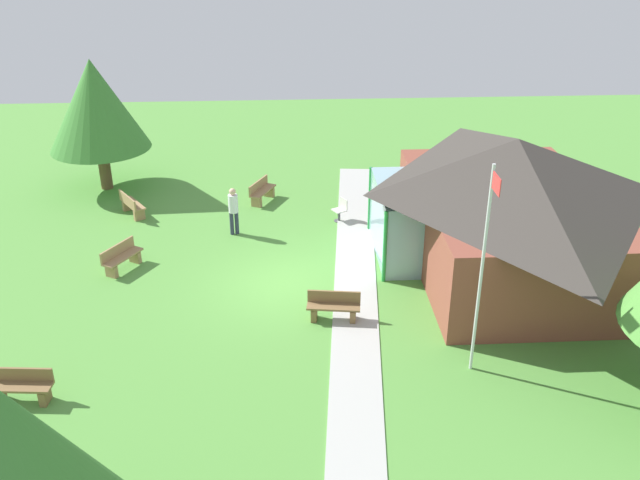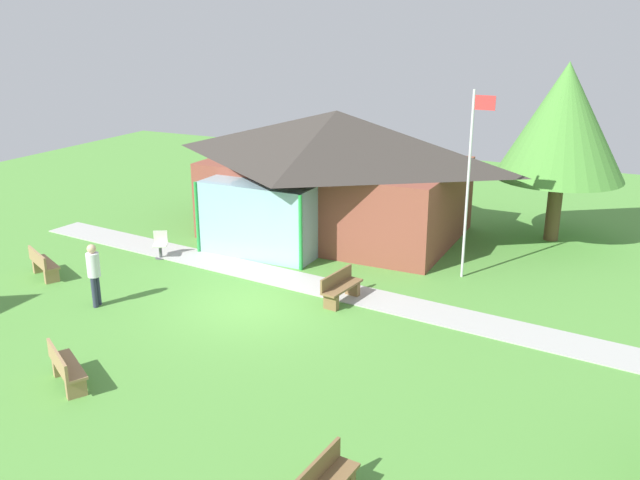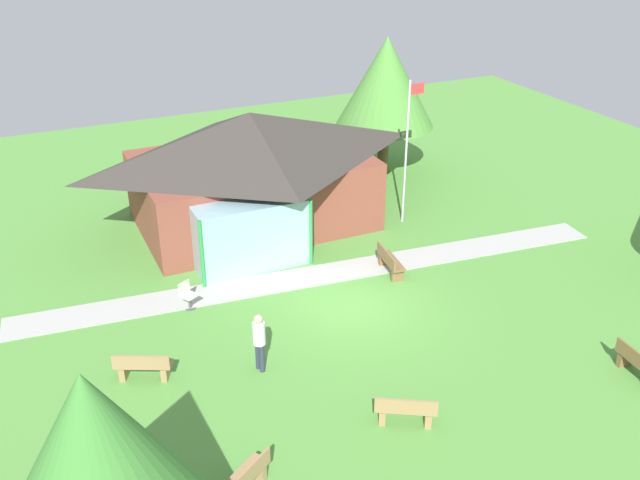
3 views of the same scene
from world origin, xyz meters
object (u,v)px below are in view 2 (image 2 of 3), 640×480
object	(u,v)px
patio_chair_west	(160,245)
visitor_strolling_lawn	(94,270)
bench_mid_left	(43,265)
bench_front_center	(66,369)
bench_rear_near_path	(341,288)
tree_behind_pavilion_right	(564,122)
pavilion	(333,171)
flagpole	(470,177)

from	to	relation	value
patio_chair_west	visitor_strolling_lawn	world-z (taller)	visitor_strolling_lawn
bench_mid_left	visitor_strolling_lawn	distance (m)	3.12
bench_front_center	bench_rear_near_path	world-z (taller)	same
tree_behind_pavilion_right	pavilion	bearing A→B (deg)	-159.49
bench_mid_left	bench_front_center	world-z (taller)	same
flagpole	bench_rear_near_path	size ratio (longest dim) A/B	3.57
flagpole	bench_rear_near_path	bearing A→B (deg)	-127.22
bench_front_center	visitor_strolling_lawn	xyz separation A→B (m)	(-2.42, 3.47, 0.62)
patio_chair_west	visitor_strolling_lawn	bearing A→B (deg)	74.17
pavilion	flagpole	bearing A→B (deg)	-22.45
visitor_strolling_lawn	bench_front_center	bearing A→B (deg)	19.75
flagpole	patio_chair_west	size ratio (longest dim) A/B	6.41
patio_chair_west	bench_mid_left	bearing A→B (deg)	26.52
bench_rear_near_path	visitor_strolling_lawn	xyz separation A→B (m)	(-5.78, -3.11, 0.62)
bench_mid_left	bench_front_center	bearing A→B (deg)	-13.43
flagpole	visitor_strolling_lawn	world-z (taller)	flagpole
bench_mid_left	tree_behind_pavilion_right	bearing A→B (deg)	64.40
pavilion	patio_chair_west	size ratio (longest dim) A/B	10.94
bench_rear_near_path	bench_mid_left	bearing A→B (deg)	-68.15
bench_front_center	tree_behind_pavilion_right	size ratio (longest dim) A/B	0.25
pavilion	bench_rear_near_path	size ratio (longest dim) A/B	6.09
pavilion	bench_mid_left	size ratio (longest dim) A/B	6.10
pavilion	flagpole	world-z (taller)	flagpole
bench_rear_near_path	tree_behind_pavilion_right	distance (m)	9.98
pavilion	bench_rear_near_path	xyz separation A→B (m)	(2.80, -5.51, -1.87)
flagpole	bench_front_center	world-z (taller)	flagpole
bench_rear_near_path	visitor_strolling_lawn	bearing A→B (deg)	-54.05
bench_mid_left	visitor_strolling_lawn	bearing A→B (deg)	8.56
bench_rear_near_path	patio_chair_west	xyz separation A→B (m)	(-6.69, 0.75, 0.01)
flagpole	bench_rear_near_path	world-z (taller)	flagpole
visitor_strolling_lawn	pavilion	bearing A→B (deg)	145.74
bench_front_center	bench_rear_near_path	bearing A→B (deg)	93.57
pavilion	bench_front_center	distance (m)	12.24
bench_mid_left	tree_behind_pavilion_right	xyz separation A→B (m)	(13.04, 10.38, 3.70)
bench_rear_near_path	patio_chair_west	world-z (taller)	patio_chair_west
bench_mid_left	visitor_strolling_lawn	world-z (taller)	visitor_strolling_lawn
bench_mid_left	patio_chair_west	bearing A→B (deg)	81.58
bench_front_center	visitor_strolling_lawn	world-z (taller)	visitor_strolling_lawn
flagpole	visitor_strolling_lawn	xyz separation A→B (m)	(-8.30, -6.42, -2.02)
bench_front_center	tree_behind_pavilion_right	distance (m)	17.05
pavilion	bench_front_center	world-z (taller)	pavilion
bench_front_center	visitor_strolling_lawn	distance (m)	4.27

